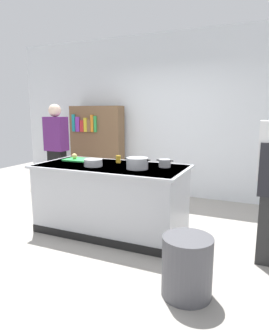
{
  "coord_description": "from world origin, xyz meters",
  "views": [
    {
      "loc": [
        1.81,
        -3.34,
        1.58
      ],
      "look_at": [
        0.25,
        0.2,
        0.85
      ],
      "focal_mm": 31.63,
      "sensor_mm": 36.0,
      "label": 1
    }
  ],
  "objects_px": {
    "sauce_pan": "(165,163)",
    "bookshelf": "(97,149)",
    "person_guest": "(57,150)",
    "onion": "(74,156)",
    "stock_pot": "(137,163)",
    "mixing_bowl": "(93,163)",
    "trash_bin": "(187,266)",
    "juice_cup": "(118,159)"
  },
  "relations": [
    {
      "from": "onion",
      "to": "bookshelf",
      "type": "height_order",
      "value": "bookshelf"
    },
    {
      "from": "stock_pot",
      "to": "mixing_bowl",
      "type": "bearing_deg",
      "value": -173.57
    },
    {
      "from": "sauce_pan",
      "to": "bookshelf",
      "type": "relative_size",
      "value": 0.13
    },
    {
      "from": "stock_pot",
      "to": "person_guest",
      "type": "relative_size",
      "value": 0.19
    },
    {
      "from": "mixing_bowl",
      "to": "juice_cup",
      "type": "xyz_separation_m",
      "value": [
        0.17,
        0.36,
        0.0
      ]
    },
    {
      "from": "mixing_bowl",
      "to": "person_guest",
      "type": "distance_m",
      "value": 1.79
    },
    {
      "from": "mixing_bowl",
      "to": "bookshelf",
      "type": "distance_m",
      "value": 2.24
    },
    {
      "from": "onion",
      "to": "sauce_pan",
      "type": "relative_size",
      "value": 0.37
    },
    {
      "from": "juice_cup",
      "to": "trash_bin",
      "type": "xyz_separation_m",
      "value": [
        1.28,
        -1.22,
        -0.68
      ]
    },
    {
      "from": "mixing_bowl",
      "to": "juice_cup",
      "type": "relative_size",
      "value": 2.35
    },
    {
      "from": "stock_pot",
      "to": "sauce_pan",
      "type": "height_order",
      "value": "stock_pot"
    },
    {
      "from": "onion",
      "to": "trash_bin",
      "type": "height_order",
      "value": "onion"
    },
    {
      "from": "mixing_bowl",
      "to": "trash_bin",
      "type": "relative_size",
      "value": 0.44
    },
    {
      "from": "juice_cup",
      "to": "person_guest",
      "type": "height_order",
      "value": "person_guest"
    },
    {
      "from": "stock_pot",
      "to": "person_guest",
      "type": "bearing_deg",
      "value": 153.38
    },
    {
      "from": "trash_bin",
      "to": "person_guest",
      "type": "distance_m",
      "value": 3.53
    },
    {
      "from": "stock_pot",
      "to": "person_guest",
      "type": "xyz_separation_m",
      "value": [
        -2.02,
        1.01,
        -0.06
      ]
    },
    {
      "from": "stock_pot",
      "to": "mixing_bowl",
      "type": "distance_m",
      "value": 0.59
    },
    {
      "from": "onion",
      "to": "person_guest",
      "type": "xyz_separation_m",
      "value": [
        -0.93,
        0.78,
        -0.05
      ]
    },
    {
      "from": "trash_bin",
      "to": "juice_cup",
      "type": "bearing_deg",
      "value": 136.37
    },
    {
      "from": "sauce_pan",
      "to": "trash_bin",
      "type": "xyz_separation_m",
      "value": [
        0.6,
        -1.16,
        -0.68
      ]
    },
    {
      "from": "mixing_bowl",
      "to": "bookshelf",
      "type": "height_order",
      "value": "bookshelf"
    },
    {
      "from": "trash_bin",
      "to": "bookshelf",
      "type": "xyz_separation_m",
      "value": [
        -2.56,
        2.8,
        0.59
      ]
    },
    {
      "from": "juice_cup",
      "to": "stock_pot",
      "type": "bearing_deg",
      "value": -35.95
    },
    {
      "from": "onion",
      "to": "juice_cup",
      "type": "distance_m",
      "value": 0.67
    },
    {
      "from": "sauce_pan",
      "to": "bookshelf",
      "type": "xyz_separation_m",
      "value": [
        -1.97,
        1.63,
        -0.1
      ]
    },
    {
      "from": "stock_pot",
      "to": "bookshelf",
      "type": "height_order",
      "value": "bookshelf"
    },
    {
      "from": "mixing_bowl",
      "to": "stock_pot",
      "type": "bearing_deg",
      "value": 6.43
    },
    {
      "from": "stock_pot",
      "to": "trash_bin",
      "type": "bearing_deg",
      "value": -46.7
    },
    {
      "from": "onion",
      "to": "mixing_bowl",
      "type": "distance_m",
      "value": 0.58
    },
    {
      "from": "stock_pot",
      "to": "mixing_bowl",
      "type": "relative_size",
      "value": 1.41
    },
    {
      "from": "sauce_pan",
      "to": "bookshelf",
      "type": "distance_m",
      "value": 2.56
    },
    {
      "from": "juice_cup",
      "to": "person_guest",
      "type": "xyz_separation_m",
      "value": [
        -1.6,
        0.71,
        -0.04
      ]
    },
    {
      "from": "onion",
      "to": "juice_cup",
      "type": "height_order",
      "value": "same"
    },
    {
      "from": "trash_bin",
      "to": "sauce_pan",
      "type": "bearing_deg",
      "value": 117.08
    },
    {
      "from": "onion",
      "to": "trash_bin",
      "type": "distance_m",
      "value": 2.37
    },
    {
      "from": "person_guest",
      "to": "onion",
      "type": "bearing_deg",
      "value": 65.64
    },
    {
      "from": "mixing_bowl",
      "to": "trash_bin",
      "type": "distance_m",
      "value": 1.82
    },
    {
      "from": "sauce_pan",
      "to": "onion",
      "type": "bearing_deg",
      "value": -179.45
    },
    {
      "from": "sauce_pan",
      "to": "trash_bin",
      "type": "height_order",
      "value": "sauce_pan"
    },
    {
      "from": "person_guest",
      "to": "juice_cup",
      "type": "bearing_deg",
      "value": 81.53
    },
    {
      "from": "sauce_pan",
      "to": "trash_bin",
      "type": "relative_size",
      "value": 0.4
    }
  ]
}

